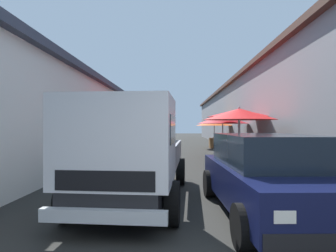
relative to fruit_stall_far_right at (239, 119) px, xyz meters
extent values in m
plane|color=#282826|center=(2.24, 2.65, -1.95)|extent=(90.00, 90.00, 0.00)
cube|color=silver|center=(4.49, 9.86, -0.16)|extent=(49.50, 7.00, 3.57)
cube|color=#383D4C|center=(4.49, 9.86, 1.74)|extent=(49.80, 7.50, 0.24)
cube|color=gray|center=(4.49, -4.56, 0.37)|extent=(49.50, 7.00, 4.63)
cube|color=#4C3328|center=(4.49, -4.56, 2.80)|extent=(49.80, 7.50, 0.24)
cylinder|color=#9E9EA3|center=(0.02, 0.00, -0.75)|extent=(0.06, 0.06, 2.40)
cone|color=red|center=(0.02, 0.00, 0.27)|extent=(2.89, 2.89, 0.37)
sphere|color=#9E9EA3|center=(0.02, 0.00, 0.49)|extent=(0.07, 0.07, 0.07)
cube|color=olive|center=(-0.14, -0.02, -1.59)|extent=(0.96, 0.73, 0.73)
sphere|color=orange|center=(0.15, 0.19, -1.18)|extent=(0.09, 0.09, 0.09)
sphere|color=orange|center=(-0.43, -0.12, -1.12)|extent=(0.09, 0.09, 0.09)
sphere|color=orange|center=(-0.17, -0.24, -1.18)|extent=(0.09, 0.09, 0.09)
cylinder|color=#9E9EA3|center=(-2.65, 0.58, -0.82)|extent=(0.06, 0.06, 2.25)
cone|color=red|center=(-2.65, 0.58, 0.09)|extent=(2.64, 2.64, 0.41)
sphere|color=#9E9EA3|center=(-2.65, 0.58, 0.34)|extent=(0.07, 0.07, 0.07)
cube|color=#9E7547|center=(-2.72, 0.40, -1.59)|extent=(0.74, 0.65, 0.72)
sphere|color=orange|center=(-2.58, 0.27, -1.13)|extent=(0.09, 0.09, 0.09)
sphere|color=orange|center=(-2.74, 0.46, -1.18)|extent=(0.09, 0.09, 0.09)
sphere|color=orange|center=(-2.53, 0.53, -1.18)|extent=(0.09, 0.09, 0.09)
sphere|color=orange|center=(-2.64, 0.26, -1.18)|extent=(0.09, 0.09, 0.09)
sphere|color=orange|center=(-2.63, 0.26, -1.18)|extent=(0.09, 0.09, 0.09)
sphere|color=orange|center=(-2.83, 0.26, -1.18)|extent=(0.09, 0.09, 0.09)
cylinder|color=#9E9EA3|center=(2.38, 0.33, -0.84)|extent=(0.06, 0.06, 2.22)
cone|color=red|center=(2.38, 0.33, 0.03)|extent=(2.76, 2.76, 0.48)
sphere|color=#9E9EA3|center=(2.38, 0.33, 0.32)|extent=(0.07, 0.07, 0.07)
cube|color=olive|center=(2.54, 0.27, -1.53)|extent=(0.81, 0.69, 0.83)
sphere|color=orange|center=(2.34, 0.09, -1.07)|extent=(0.09, 0.09, 0.09)
sphere|color=orange|center=(2.73, 0.31, -1.07)|extent=(0.09, 0.09, 0.09)
sphere|color=orange|center=(2.32, 0.36, -1.01)|extent=(0.09, 0.09, 0.09)
cylinder|color=#9E9EA3|center=(7.22, 0.11, -0.95)|extent=(0.06, 0.06, 2.00)
cone|color=#D84C14|center=(7.22, 0.11, -0.13)|extent=(2.67, 2.67, 0.36)
sphere|color=#9E9EA3|center=(7.22, 0.11, 0.09)|extent=(0.07, 0.07, 0.07)
cube|color=brown|center=(7.44, 0.05, -1.59)|extent=(0.91, 0.74, 0.73)
sphere|color=orange|center=(7.46, 0.12, -1.18)|extent=(0.09, 0.09, 0.09)
sphere|color=orange|center=(7.58, 0.03, -1.18)|extent=(0.09, 0.09, 0.09)
sphere|color=orange|center=(7.64, -0.03, -1.18)|extent=(0.09, 0.09, 0.09)
cylinder|color=#9E9EA3|center=(-0.47, 4.66, -0.92)|extent=(0.06, 0.06, 2.06)
cone|color=red|center=(-0.47, 4.66, -0.08)|extent=(2.43, 2.43, 0.37)
sphere|color=#9E9EA3|center=(-0.47, 4.66, 0.15)|extent=(0.07, 0.07, 0.07)
cube|color=olive|center=(-0.70, 4.73, -1.59)|extent=(0.95, 0.80, 0.71)
sphere|color=orange|center=(-0.93, 4.59, -1.19)|extent=(0.09, 0.09, 0.09)
sphere|color=orange|center=(-0.81, 4.62, -1.14)|extent=(0.09, 0.09, 0.09)
sphere|color=orange|center=(-0.76, 4.92, -1.19)|extent=(0.09, 0.09, 0.09)
cube|color=#0F1438|center=(-7.67, 1.22, -1.38)|extent=(3.97, 1.88, 0.64)
cube|color=#19232D|center=(-7.52, 1.22, -0.78)|extent=(2.40, 1.61, 0.56)
cube|color=black|center=(-9.58, 1.14, -1.60)|extent=(0.17, 1.65, 0.20)
cube|color=silver|center=(-9.62, 1.72, -1.32)|extent=(0.07, 0.24, 0.14)
cylinder|color=black|center=(-9.03, 2.02, -1.65)|extent=(0.61, 0.23, 0.60)
cylinder|color=black|center=(-6.31, 0.41, -1.65)|extent=(0.61, 0.23, 0.60)
cylinder|color=black|center=(-6.38, 2.13, -1.65)|extent=(0.61, 0.23, 0.60)
cube|color=black|center=(-6.53, 3.72, -1.45)|extent=(4.88, 1.75, 0.36)
cube|color=silver|center=(-8.15, 3.81, -0.57)|extent=(1.64, 1.84, 1.40)
cube|color=#19232D|center=(-8.89, 3.86, -0.39)|extent=(0.15, 1.47, 0.63)
cube|color=#19232D|center=(-8.15, 3.81, -0.39)|extent=(1.15, 1.83, 0.45)
cube|color=black|center=(-8.90, 3.86, -1.09)|extent=(0.14, 1.40, 0.28)
cube|color=silver|center=(-8.98, 3.86, -1.55)|extent=(0.22, 1.75, 0.18)
cube|color=gray|center=(-5.76, 2.85, -1.02)|extent=(3.16, 0.25, 0.50)
cube|color=gray|center=(-5.66, 4.49, -1.02)|extent=(3.16, 0.25, 0.50)
cube|color=gray|center=(-4.16, 3.58, -1.02)|extent=(0.16, 1.65, 0.50)
cylinder|color=black|center=(-8.21, 2.94, -1.59)|extent=(0.73, 0.26, 0.72)
cylinder|color=black|center=(-8.10, 4.69, -1.59)|extent=(0.73, 0.26, 0.72)
cylinder|color=black|center=(-5.14, 2.76, -1.59)|extent=(0.73, 0.26, 0.72)
cylinder|color=black|center=(-5.04, 4.50, -1.59)|extent=(0.73, 0.26, 0.72)
cylinder|color=#665B4C|center=(1.05, 4.35, -1.58)|extent=(0.14, 0.14, 0.75)
cylinder|color=#665B4C|center=(0.90, 4.30, -1.58)|extent=(0.14, 0.14, 0.75)
cube|color=#4C8C59|center=(0.98, 4.32, -0.92)|extent=(0.48, 0.33, 0.56)
sphere|color=#A57A5B|center=(0.98, 4.32, -0.54)|extent=(0.20, 0.20, 0.20)
cylinder|color=#4C8C59|center=(1.23, 4.41, -0.90)|extent=(0.08, 0.08, 0.50)
cylinder|color=#4C8C59|center=(0.72, 4.23, -0.90)|extent=(0.08, 0.08, 0.50)
cylinder|color=#232328|center=(-1.58, 3.47, -1.54)|extent=(0.14, 0.14, 0.82)
cylinder|color=#232328|center=(-1.73, 3.55, -1.54)|extent=(0.14, 0.14, 0.82)
cube|color=#4C8C59|center=(-1.66, 3.51, -0.82)|extent=(0.52, 0.40, 0.61)
sphere|color=#A57A5B|center=(-1.66, 3.51, -0.41)|extent=(0.22, 0.22, 0.22)
cylinder|color=#4C8C59|center=(-1.40, 3.38, -0.79)|extent=(0.08, 0.08, 0.55)
cylinder|color=#4C8C59|center=(-1.91, 3.64, -0.79)|extent=(0.08, 0.08, 0.55)
cylinder|color=black|center=(-2.76, 4.40, -1.73)|extent=(0.45, 0.20, 0.44)
cylinder|color=black|center=(-3.97, 4.73, -1.73)|extent=(0.45, 0.22, 0.44)
cube|color=red|center=(-3.41, 4.58, -1.68)|extent=(0.94, 0.50, 0.08)
ellipsoid|color=black|center=(-3.70, 4.66, -1.31)|extent=(0.61, 0.40, 0.20)
cube|color=red|center=(-2.81, 4.42, -1.28)|extent=(0.22, 0.35, 0.56)
cylinder|color=silver|center=(-2.88, 4.43, -1.18)|extent=(0.28, 0.13, 0.68)
cylinder|color=black|center=(-2.95, 4.45, -0.83)|extent=(0.54, 0.18, 0.04)
camera|label=1|loc=(-12.59, 2.89, -0.34)|focal=29.11mm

